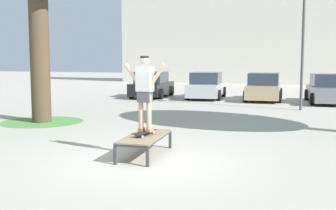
{
  "coord_description": "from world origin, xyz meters",
  "views": [
    {
      "loc": [
        3.39,
        -7.87,
        2.13
      ],
      "look_at": [
        -0.22,
        1.91,
        1.0
      ],
      "focal_mm": 43.5,
      "sensor_mm": 36.0,
      "label": 1
    }
  ],
  "objects_px": {
    "skate_box": "(145,138)",
    "light_post": "(304,21)",
    "car_black": "(152,85)",
    "car_silver": "(206,86)",
    "skater": "(145,88)",
    "car_tan": "(264,88)",
    "car_grey": "(328,90)",
    "skateboard": "(145,132)"
  },
  "relations": [
    {
      "from": "car_black",
      "to": "car_tan",
      "type": "height_order",
      "value": "same"
    },
    {
      "from": "skate_box",
      "to": "car_black",
      "type": "xyz_separation_m",
      "value": [
        -5.61,
        13.98,
        0.28
      ]
    },
    {
      "from": "car_black",
      "to": "car_tan",
      "type": "xyz_separation_m",
      "value": [
        6.47,
        0.26,
        0.0
      ]
    },
    {
      "from": "skateboard",
      "to": "car_tan",
      "type": "relative_size",
      "value": 0.19
    },
    {
      "from": "skate_box",
      "to": "car_black",
      "type": "relative_size",
      "value": 0.45
    },
    {
      "from": "car_tan",
      "to": "skateboard",
      "type": "bearing_deg",
      "value": -93.44
    },
    {
      "from": "car_black",
      "to": "car_grey",
      "type": "relative_size",
      "value": 1.0
    },
    {
      "from": "skate_box",
      "to": "light_post",
      "type": "height_order",
      "value": "light_post"
    },
    {
      "from": "skater",
      "to": "car_silver",
      "type": "relative_size",
      "value": 0.39
    },
    {
      "from": "skater",
      "to": "light_post",
      "type": "height_order",
      "value": "light_post"
    },
    {
      "from": "skateboard",
      "to": "light_post",
      "type": "distance_m",
      "value": 11.16
    },
    {
      "from": "skateboard",
      "to": "skater",
      "type": "bearing_deg",
      "value": 86.62
    },
    {
      "from": "skater",
      "to": "car_silver",
      "type": "height_order",
      "value": "skater"
    },
    {
      "from": "car_black",
      "to": "car_grey",
      "type": "distance_m",
      "value": 9.7
    },
    {
      "from": "skate_box",
      "to": "car_black",
      "type": "bearing_deg",
      "value": 111.87
    },
    {
      "from": "skate_box",
      "to": "light_post",
      "type": "relative_size",
      "value": 0.34
    },
    {
      "from": "car_silver",
      "to": "car_grey",
      "type": "bearing_deg",
      "value": -4.28
    },
    {
      "from": "car_black",
      "to": "car_tan",
      "type": "relative_size",
      "value": 1.01
    },
    {
      "from": "skater",
      "to": "light_post",
      "type": "xyz_separation_m",
      "value": [
        2.94,
        10.25,
        2.29
      ]
    },
    {
      "from": "car_tan",
      "to": "light_post",
      "type": "relative_size",
      "value": 0.74
    },
    {
      "from": "light_post",
      "to": "skater",
      "type": "bearing_deg",
      "value": -106.02
    },
    {
      "from": "skate_box",
      "to": "car_silver",
      "type": "xyz_separation_m",
      "value": [
        -2.38,
        14.3,
        0.28
      ]
    },
    {
      "from": "skateboard",
      "to": "light_post",
      "type": "bearing_deg",
      "value": 73.98
    },
    {
      "from": "skater",
      "to": "car_grey",
      "type": "bearing_deg",
      "value": 73.49
    },
    {
      "from": "car_tan",
      "to": "car_grey",
      "type": "relative_size",
      "value": 0.98
    },
    {
      "from": "skate_box",
      "to": "skater",
      "type": "bearing_deg",
      "value": 94.15
    },
    {
      "from": "skater",
      "to": "car_black",
      "type": "relative_size",
      "value": 0.39
    },
    {
      "from": "skateboard",
      "to": "car_silver",
      "type": "height_order",
      "value": "car_silver"
    },
    {
      "from": "car_black",
      "to": "car_grey",
      "type": "xyz_separation_m",
      "value": [
        9.7,
        -0.17,
        0.0
      ]
    },
    {
      "from": "car_tan",
      "to": "car_grey",
      "type": "bearing_deg",
      "value": -7.6
    },
    {
      "from": "skate_box",
      "to": "car_silver",
      "type": "height_order",
      "value": "car_silver"
    },
    {
      "from": "skate_box",
      "to": "skateboard",
      "type": "distance_m",
      "value": 0.12
    },
    {
      "from": "skate_box",
      "to": "car_tan",
      "type": "height_order",
      "value": "car_tan"
    },
    {
      "from": "skater",
      "to": "car_grey",
      "type": "height_order",
      "value": "skater"
    },
    {
      "from": "car_black",
      "to": "car_silver",
      "type": "xyz_separation_m",
      "value": [
        3.23,
        0.32,
        0.0
      ]
    },
    {
      "from": "car_grey",
      "to": "light_post",
      "type": "bearing_deg",
      "value": -107.92
    },
    {
      "from": "light_post",
      "to": "car_black",
      "type": "bearing_deg",
      "value": 156.52
    },
    {
      "from": "car_tan",
      "to": "car_silver",
      "type": "bearing_deg",
      "value": 179.07
    },
    {
      "from": "skater",
      "to": "car_tan",
      "type": "height_order",
      "value": "skater"
    },
    {
      "from": "car_silver",
      "to": "car_black",
      "type": "bearing_deg",
      "value": -174.44
    },
    {
      "from": "car_silver",
      "to": "car_tan",
      "type": "relative_size",
      "value": 1.01
    },
    {
      "from": "car_grey",
      "to": "skater",
      "type": "bearing_deg",
      "value": -106.51
    }
  ]
}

